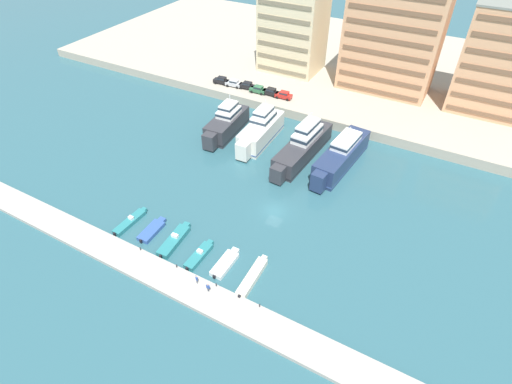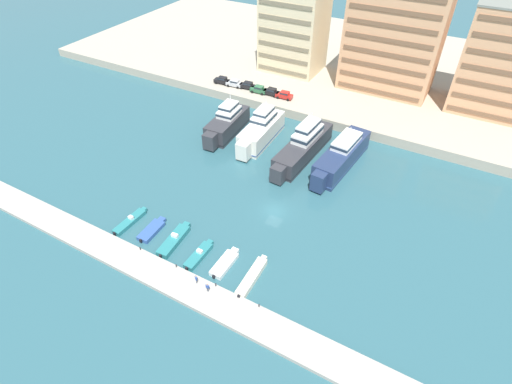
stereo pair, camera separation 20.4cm
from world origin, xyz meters
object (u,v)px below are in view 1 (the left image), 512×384
(car_black_center, at_px, (271,91))
(pedestrian_mid_deck, at_px, (208,287))
(car_black_mid_left, at_px, (247,85))
(car_green_center_left, at_px, (258,89))
(car_red_center_right, at_px, (284,95))
(yacht_navy_center_left, at_px, (341,156))
(yacht_charcoal_far_left, at_px, (226,123))
(car_silver_left, at_px, (234,83))
(car_black_far_left, at_px, (221,80))
(yacht_charcoal_mid_left, at_px, (303,146))
(motorboat_white_center, at_px, (225,263))
(motorboat_cream_center_right, at_px, (253,277))
(motorboat_blue_left, at_px, (152,230))
(motorboat_teal_mid_left, at_px, (174,240))
(motorboat_teal_center_left, at_px, (199,255))
(motorboat_teal_far_left, at_px, (130,222))
(yacht_ivory_left, at_px, (261,130))
(pedestrian_near_edge, at_px, (197,279))

(car_black_center, distance_m, pedestrian_mid_deck, 57.73)
(car_black_mid_left, bearing_deg, car_green_center_left, -9.61)
(car_red_center_right, bearing_deg, yacht_navy_center_left, -38.82)
(yacht_charcoal_far_left, distance_m, car_silver_left, 18.73)
(car_silver_left, bearing_deg, car_black_mid_left, 8.16)
(car_black_center, xyz_separation_m, car_red_center_right, (3.56, -0.02, 0.00))
(yacht_charcoal_far_left, height_order, car_green_center_left, yacht_charcoal_far_left)
(car_black_far_left, bearing_deg, yacht_charcoal_mid_left, -28.94)
(yacht_charcoal_mid_left, height_order, motorboat_white_center, yacht_charcoal_mid_left)
(car_green_center_left, relative_size, pedestrian_mid_deck, 2.67)
(yacht_navy_center_left, distance_m, motorboat_cream_center_right, 32.93)
(motorboat_blue_left, distance_m, car_green_center_left, 49.21)
(pedestrian_mid_deck, bearing_deg, motorboat_cream_center_right, 51.81)
(car_black_center, bearing_deg, car_green_center_left, -173.20)
(motorboat_blue_left, bearing_deg, car_black_center, 93.97)
(motorboat_teal_mid_left, distance_m, car_black_center, 49.84)
(motorboat_teal_mid_left, height_order, motorboat_teal_center_left, motorboat_teal_mid_left)
(motorboat_teal_mid_left, bearing_deg, car_black_far_left, 114.47)
(motorboat_teal_far_left, height_order, car_red_center_right, car_red_center_right)
(motorboat_white_center, bearing_deg, motorboat_teal_center_left, -172.29)
(pedestrian_mid_deck, bearing_deg, yacht_ivory_left, 107.94)
(motorboat_blue_left, relative_size, motorboat_white_center, 0.96)
(car_red_center_right, height_order, pedestrian_mid_deck, car_red_center_right)
(pedestrian_near_edge, distance_m, pedestrian_mid_deck, 2.27)
(car_silver_left, height_order, car_green_center_left, same)
(yacht_navy_center_left, relative_size, car_green_center_left, 4.94)
(motorboat_blue_left, relative_size, pedestrian_near_edge, 3.82)
(yacht_ivory_left, distance_m, car_black_mid_left, 20.91)
(yacht_charcoal_mid_left, xyz_separation_m, car_black_far_left, (-30.33, 16.77, 0.60))
(motorboat_teal_center_left, distance_m, motorboat_white_center, 4.39)
(yacht_ivory_left, relative_size, motorboat_teal_mid_left, 2.14)
(motorboat_teal_center_left, relative_size, car_black_mid_left, 1.57)
(yacht_charcoal_mid_left, height_order, car_black_mid_left, yacht_charcoal_mid_left)
(car_black_far_left, bearing_deg, motorboat_teal_mid_left, -65.53)
(motorboat_teal_far_left, bearing_deg, yacht_navy_center_left, 52.30)
(car_silver_left, bearing_deg, yacht_charcoal_far_left, -63.65)
(car_green_center_left, relative_size, pedestrian_near_edge, 2.60)
(car_silver_left, bearing_deg, motorboat_blue_left, -74.14)
(motorboat_teal_far_left, bearing_deg, car_red_center_right, 84.55)
(car_black_center, bearing_deg, car_red_center_right, -0.38)
(car_black_center, xyz_separation_m, pedestrian_near_edge, (16.20, -54.28, -1.57))
(yacht_charcoal_far_left, height_order, yacht_navy_center_left, yacht_charcoal_far_left)
(motorboat_cream_center_right, distance_m, car_silver_left, 59.22)
(yacht_navy_center_left, distance_m, pedestrian_near_edge, 38.54)
(yacht_navy_center_left, distance_m, car_silver_left, 38.20)
(car_silver_left, xyz_separation_m, pedestrian_near_edge, (26.64, -53.95, -1.57))
(car_green_center_left, xyz_separation_m, car_black_center, (3.33, 0.40, 0.00))
(motorboat_white_center, xyz_separation_m, car_red_center_right, (-14.14, 49.12, 2.76))
(motorboat_white_center, distance_m, car_silver_left, 56.42)
(yacht_charcoal_mid_left, distance_m, motorboat_white_center, 32.05)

